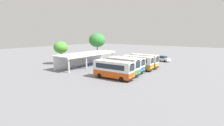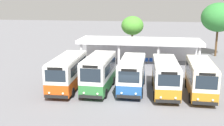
{
  "view_description": "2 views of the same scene",
  "coord_description": "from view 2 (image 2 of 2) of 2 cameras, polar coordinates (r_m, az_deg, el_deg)",
  "views": [
    {
      "loc": [
        -31.35,
        -15.56,
        8.0
      ],
      "look_at": [
        -1.71,
        5.71,
        1.95
      ],
      "focal_mm": 27.7,
      "sensor_mm": 36.0,
      "label": 1
    },
    {
      "loc": [
        2.26,
        -22.97,
        8.84
      ],
      "look_at": [
        -2.09,
        4.21,
        2.35
      ],
      "focal_mm": 43.23,
      "sensor_mm": 36.0,
      "label": 2
    }
  ],
  "objects": [
    {
      "name": "roadside_tree_east_of_canopy",
      "position": [
        45.61,
        21.62,
        8.96
      ],
      "size": [
        5.31,
        5.31,
        8.41
      ],
      "color": "brown",
      "rests_on": "ground"
    },
    {
      "name": "ground_plane",
      "position": [
        24.72,
        3.27,
        -7.71
      ],
      "size": [
        180.0,
        180.0,
        0.0
      ],
      "primitive_type": "plane",
      "color": "slate"
    },
    {
      "name": "waiting_chair_second_from_end",
      "position": [
        38.13,
        6.35,
        0.59
      ],
      "size": [
        0.45,
        0.45,
        0.86
      ],
      "color": "slate",
      "rests_on": "ground"
    },
    {
      "name": "waiting_chair_fourth_seat",
      "position": [
        38.12,
        8.22,
        0.53
      ],
      "size": [
        0.45,
        0.45,
        0.86
      ],
      "color": "slate",
      "rests_on": "ground"
    },
    {
      "name": "roadside_tree_behind_canopy",
      "position": [
        46.19,
        4.33,
        7.87
      ],
      "size": [
        3.75,
        3.75,
        6.14
      ],
      "color": "brown",
      "rests_on": "ground"
    },
    {
      "name": "city_bus_second_in_row",
      "position": [
        26.5,
        -2.77,
        -1.92
      ],
      "size": [
        2.5,
        6.71,
        3.47
      ],
      "color": "black",
      "rests_on": "ground"
    },
    {
      "name": "terminal_canopy",
      "position": [
        38.91,
        5.86,
        4.02
      ],
      "size": [
        17.07,
        5.45,
        3.4
      ],
      "color": "silver",
      "rests_on": "ground"
    },
    {
      "name": "city_bus_fourth_amber",
      "position": [
        26.26,
        11.21,
        -2.61
      ],
      "size": [
        2.56,
        7.28,
        3.19
      ],
      "color": "black",
      "rests_on": "ground"
    },
    {
      "name": "waiting_chair_middle_seat",
      "position": [
        38.11,
        7.29,
        0.56
      ],
      "size": [
        0.45,
        0.45,
        0.86
      ],
      "color": "slate",
      "rests_on": "ground"
    },
    {
      "name": "city_bus_nearest_orange",
      "position": [
        27.43,
        -9.31,
        -1.75
      ],
      "size": [
        2.57,
        7.76,
        3.28
      ],
      "color": "black",
      "rests_on": "ground"
    },
    {
      "name": "city_bus_middle_cream",
      "position": [
        26.74,
        4.29,
        -2.13
      ],
      "size": [
        2.39,
        6.99,
        3.17
      ],
      "color": "black",
      "rests_on": "ground"
    },
    {
      "name": "city_bus_fifth_blue",
      "position": [
        26.5,
        18.18,
        -2.85
      ],
      "size": [
        2.35,
        7.0,
        3.23
      ],
      "color": "black",
      "rests_on": "ground"
    },
    {
      "name": "waiting_chair_end_by_column",
      "position": [
        38.26,
        5.43,
        0.66
      ],
      "size": [
        0.45,
        0.45,
        0.86
      ],
      "color": "slate",
      "rests_on": "ground"
    }
  ]
}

